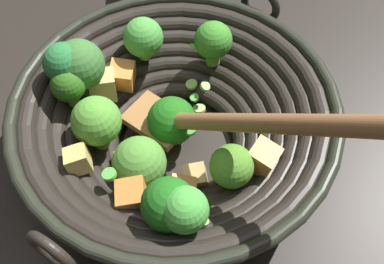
% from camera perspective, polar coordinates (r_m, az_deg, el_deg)
% --- Properties ---
extents(ground_plane, '(4.00, 4.00, 0.00)m').
position_cam_1_polar(ground_plane, '(0.57, -1.86, -2.12)').
color(ground_plane, '#28231E').
extents(wok, '(0.39, 0.40, 0.24)m').
position_cam_1_polar(wok, '(0.52, -2.43, 1.32)').
color(wok, black).
rests_on(wok, ground).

